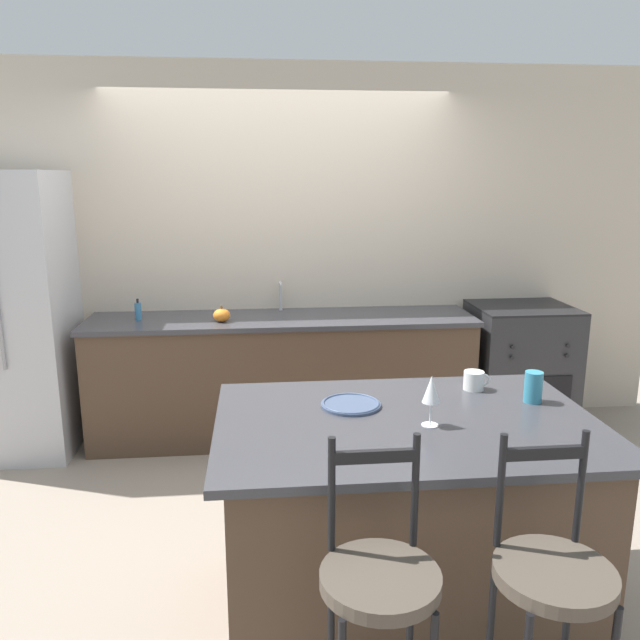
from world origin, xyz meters
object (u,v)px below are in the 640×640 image
object	(u,v)px
refrigerator	(13,316)
bar_stool_near	(379,612)
oven_range	(519,367)
soap_bottle	(138,311)
tumbler_cup	(533,387)
wine_glass	(431,390)
dinner_plate	(351,404)
bar_stool_far	(550,607)
pumpkin_decoration	(222,315)
coffee_mug	(474,380)

from	to	relation	value
refrigerator	bar_stool_near	world-z (taller)	refrigerator
oven_range	soap_bottle	size ratio (longest dim) A/B	6.23
oven_range	tumbler_cup	distance (m)	2.05
bar_stool_near	wine_glass	world-z (taller)	bar_stool_near
wine_glass	soap_bottle	xyz separation A→B (m)	(-1.53, 2.07, -0.09)
oven_range	tumbler_cup	xyz separation A→B (m)	(-0.75, -1.84, 0.50)
refrigerator	dinner_plate	xyz separation A→B (m)	(2.07, -1.77, -0.05)
wine_glass	bar_stool_near	bearing A→B (deg)	-115.81
bar_stool_far	soap_bottle	size ratio (longest dim) A/B	7.42
dinner_plate	refrigerator	bearing A→B (deg)	139.41
refrigerator	wine_glass	xyz separation A→B (m)	(2.36, -2.02, 0.09)
refrigerator	dinner_plate	bearing A→B (deg)	-40.59
oven_range	pumpkin_decoration	distance (m)	2.28
tumbler_cup	bar_stool_far	bearing A→B (deg)	-109.90
refrigerator	coffee_mug	world-z (taller)	refrigerator
dinner_plate	coffee_mug	distance (m)	0.64
wine_glass	oven_range	bearing A→B (deg)	58.12
oven_range	wine_glass	bearing A→B (deg)	-121.88
pumpkin_decoration	coffee_mug	bearing A→B (deg)	-50.67
dinner_plate	tumbler_cup	size ratio (longest dim) A/B	1.89
bar_stool_near	wine_glass	bearing A→B (deg)	64.19
coffee_mug	tumbler_cup	size ratio (longest dim) A/B	0.90
bar_stool_far	dinner_plate	distance (m)	1.13
soap_bottle	wine_glass	bearing A→B (deg)	-53.52
refrigerator	bar_stool_far	bearing A→B (deg)	-47.27
pumpkin_decoration	soap_bottle	size ratio (longest dim) A/B	0.77
coffee_mug	soap_bottle	size ratio (longest dim) A/B	0.83
refrigerator	bar_stool_near	distance (m)	3.41
wine_glass	pumpkin_decoration	xyz separation A→B (m)	(-0.94, 1.96, -0.11)
bar_stool_far	pumpkin_decoration	distance (m)	2.94
pumpkin_decoration	dinner_plate	bearing A→B (deg)	-69.04
refrigerator	coffee_mug	size ratio (longest dim) A/B	15.35
wine_glass	coffee_mug	distance (m)	0.53
bar_stool_far	coffee_mug	xyz separation A→B (m)	(0.14, 1.14, 0.34)
bar_stool_far	wine_glass	distance (m)	0.88
wine_glass	tumbler_cup	world-z (taller)	wine_glass
oven_range	tumbler_cup	bearing A→B (deg)	-112.17
refrigerator	soap_bottle	world-z (taller)	refrigerator
dinner_plate	pumpkin_decoration	distance (m)	1.83
dinner_plate	tumbler_cup	bearing A→B (deg)	-1.96
refrigerator	coffee_mug	bearing A→B (deg)	-31.00
tumbler_cup	pumpkin_decoration	xyz separation A→B (m)	(-1.48, 1.74, -0.03)
bar_stool_far	refrigerator	bearing A→B (deg)	132.73
bar_stool_near	soap_bottle	bearing A→B (deg)	113.23
bar_stool_far	wine_glass	world-z (taller)	bar_stool_far
bar_stool_near	tumbler_cup	world-z (taller)	bar_stool_near
bar_stool_near	dinner_plate	size ratio (longest dim) A/B	4.27
dinner_plate	soap_bottle	size ratio (longest dim) A/B	1.74
oven_range	dinner_plate	size ratio (longest dim) A/B	3.59
oven_range	tumbler_cup	size ratio (longest dim) A/B	6.79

